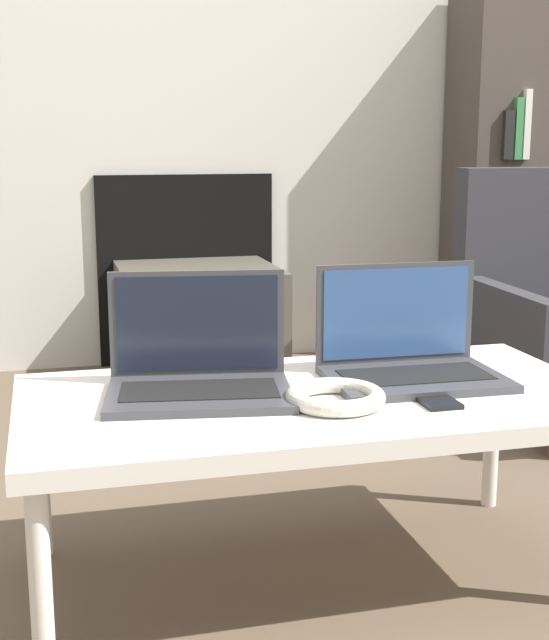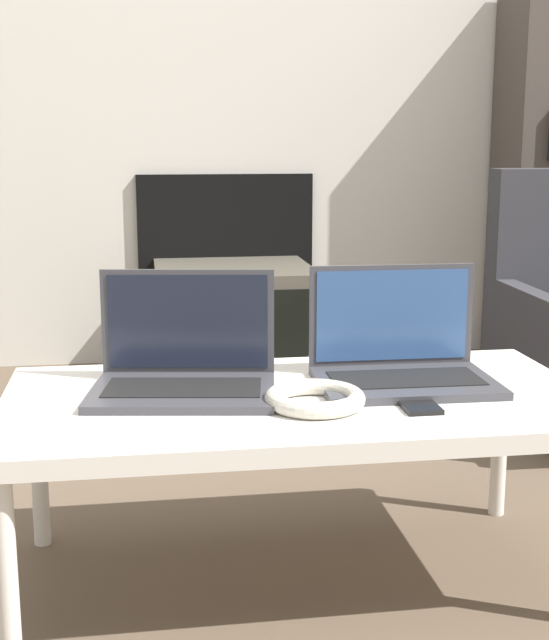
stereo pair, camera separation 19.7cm
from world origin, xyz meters
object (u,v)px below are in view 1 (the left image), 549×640
headphones (335,397)px  tv (199,323)px  laptop_left (199,368)px  phone (433,398)px  laptop_right (408,355)px

headphones → tv: bearing=89.1°
laptop_left → headphones: laptop_left is taller
headphones → phone: bearing=-6.2°
laptop_right → tv: size_ratio=0.63×
laptop_left → laptop_right: (0.43, 0.00, 0.00)m
laptop_right → headphones: (-0.20, -0.14, -0.03)m
phone → headphones: bearing=173.8°
headphones → tv: size_ratio=0.33×
headphones → phone: (0.18, -0.02, -0.01)m
laptop_left → laptop_right: 0.43m
laptop_right → tv: bearing=98.1°
headphones → phone: headphones is taller
headphones → laptop_left: bearing=147.6°
laptop_left → tv: laptop_left is taller
laptop_left → headphones: size_ratio=2.05×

